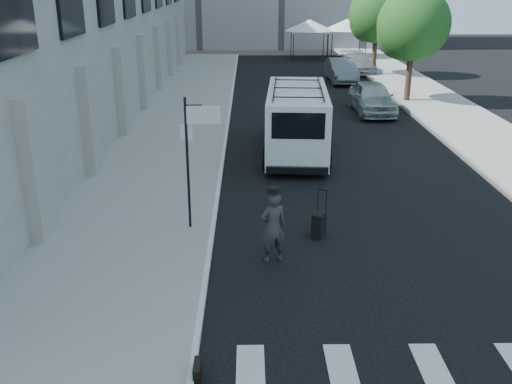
{
  "coord_description": "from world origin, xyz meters",
  "views": [
    {
      "loc": [
        -1.0,
        -10.81,
        6.42
      ],
      "look_at": [
        -0.84,
        2.76,
        1.3
      ],
      "focal_mm": 40.0,
      "sensor_mm": 36.0,
      "label": 1
    }
  ],
  "objects_px": {
    "suitcase": "(319,224)",
    "parked_car_c": "(358,63)",
    "parked_car_a": "(372,97)",
    "parked_car_b": "(341,71)",
    "briefcase": "(197,372)",
    "businessman": "(273,227)",
    "cargo_van": "(297,120)"
  },
  "relations": [
    {
      "from": "briefcase",
      "to": "parked_car_c",
      "type": "height_order",
      "value": "parked_car_c"
    },
    {
      "from": "suitcase",
      "to": "parked_car_b",
      "type": "bearing_deg",
      "value": 104.27
    },
    {
      "from": "parked_car_a",
      "to": "parked_car_b",
      "type": "bearing_deg",
      "value": 90.58
    },
    {
      "from": "businessman",
      "to": "briefcase",
      "type": "xyz_separation_m",
      "value": [
        -1.45,
        -4.34,
        -0.72
      ]
    },
    {
      "from": "briefcase",
      "to": "suitcase",
      "type": "relative_size",
      "value": 0.35
    },
    {
      "from": "cargo_van",
      "to": "parked_car_c",
      "type": "bearing_deg",
      "value": 77.17
    },
    {
      "from": "businessman",
      "to": "parked_car_b",
      "type": "xyz_separation_m",
      "value": [
        5.45,
        25.09,
        -0.14
      ]
    },
    {
      "from": "cargo_van",
      "to": "parked_car_c",
      "type": "height_order",
      "value": "cargo_van"
    },
    {
      "from": "suitcase",
      "to": "parked_car_c",
      "type": "relative_size",
      "value": 0.27
    },
    {
      "from": "briefcase",
      "to": "cargo_van",
      "type": "bearing_deg",
      "value": 78.67
    },
    {
      "from": "briefcase",
      "to": "parked_car_b",
      "type": "height_order",
      "value": "parked_car_b"
    },
    {
      "from": "businessman",
      "to": "parked_car_b",
      "type": "bearing_deg",
      "value": -123.28
    },
    {
      "from": "parked_car_c",
      "to": "parked_car_b",
      "type": "bearing_deg",
      "value": -117.35
    },
    {
      "from": "cargo_van",
      "to": "parked_car_c",
      "type": "xyz_separation_m",
      "value": [
        5.98,
        19.95,
        -0.61
      ]
    },
    {
      "from": "businessman",
      "to": "parked_car_a",
      "type": "xyz_separation_m",
      "value": [
        5.61,
        16.01,
        -0.1
      ]
    },
    {
      "from": "parked_car_c",
      "to": "cargo_van",
      "type": "bearing_deg",
      "value": -109.59
    },
    {
      "from": "parked_car_a",
      "to": "parked_car_c",
      "type": "xyz_separation_m",
      "value": [
        1.64,
        13.03,
        -0.11
      ]
    },
    {
      "from": "businessman",
      "to": "cargo_van",
      "type": "relative_size",
      "value": 0.26
    },
    {
      "from": "suitcase",
      "to": "businessman",
      "type": "bearing_deg",
      "value": -107.67
    },
    {
      "from": "parked_car_a",
      "to": "suitcase",
      "type": "bearing_deg",
      "value": -106.96
    },
    {
      "from": "businessman",
      "to": "cargo_van",
      "type": "bearing_deg",
      "value": -118.94
    },
    {
      "from": "briefcase",
      "to": "parked_car_a",
      "type": "relative_size",
      "value": 0.1
    },
    {
      "from": "parked_car_c",
      "to": "businessman",
      "type": "bearing_deg",
      "value": -106.91
    },
    {
      "from": "businessman",
      "to": "briefcase",
      "type": "relative_size",
      "value": 4.05
    },
    {
      "from": "businessman",
      "to": "cargo_van",
      "type": "height_order",
      "value": "cargo_van"
    },
    {
      "from": "briefcase",
      "to": "parked_car_b",
      "type": "bearing_deg",
      "value": 76.9
    },
    {
      "from": "cargo_van",
      "to": "briefcase",
      "type": "bearing_deg",
      "value": -97.56
    },
    {
      "from": "businessman",
      "to": "parked_car_c",
      "type": "xyz_separation_m",
      "value": [
        7.25,
        29.05,
        -0.21
      ]
    },
    {
      "from": "briefcase",
      "to": "parked_car_b",
      "type": "distance_m",
      "value": 30.23
    },
    {
      "from": "cargo_van",
      "to": "parked_car_b",
      "type": "relative_size",
      "value": 1.5
    },
    {
      "from": "businessman",
      "to": "briefcase",
      "type": "distance_m",
      "value": 4.63
    },
    {
      "from": "briefcase",
      "to": "suitcase",
      "type": "bearing_deg",
      "value": 64.8
    }
  ]
}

